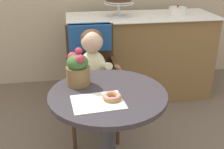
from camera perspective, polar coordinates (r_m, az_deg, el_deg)
The scene contains 8 objects.
cafe_table at distance 1.76m, azimuth -0.84°, elevation -9.89°, with size 0.72×0.72×0.72m.
wicker_chair at distance 2.31m, azimuth -4.32°, elevation 2.31°, with size 0.42×0.45×0.95m.
seated_child at distance 2.15m, azimuth -3.98°, elevation 1.75°, with size 0.27×0.32×0.73m.
paper_napkin at distance 1.55m, azimuth -2.97°, elevation -5.75°, with size 0.29×0.22×0.00m, color white.
donut_front at distance 1.57m, azimuth 0.02°, elevation -4.62°, with size 0.11×0.11×0.03m.
flower_vase at distance 1.73m, azimuth -7.22°, elevation 1.28°, with size 0.15×0.15×0.24m.
display_counter at distance 3.03m, azimuth 5.90°, elevation 3.84°, with size 1.56×0.62×0.90m.
round_layer_cake at distance 3.00m, azimuth 13.51°, elevation 12.76°, with size 0.18×0.18×0.10m.
Camera 1 is at (-0.21, -1.45, 1.49)m, focal length 43.82 mm.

